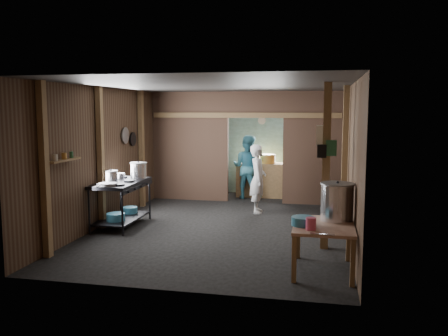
% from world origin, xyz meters
% --- Properties ---
extents(floor, '(4.50, 7.00, 0.00)m').
position_xyz_m(floor, '(0.00, 0.00, 0.00)').
color(floor, black).
rests_on(floor, ground).
extents(ceiling, '(4.50, 7.00, 0.00)m').
position_xyz_m(ceiling, '(0.00, 0.00, 2.60)').
color(ceiling, '#373635').
rests_on(ceiling, ground).
extents(wall_back, '(4.50, 0.00, 2.60)m').
position_xyz_m(wall_back, '(0.00, 3.50, 1.30)').
color(wall_back, '#4D3927').
rests_on(wall_back, ground).
extents(wall_front, '(4.50, 0.00, 2.60)m').
position_xyz_m(wall_front, '(0.00, -3.50, 1.30)').
color(wall_front, '#4D3927').
rests_on(wall_front, ground).
extents(wall_left, '(0.00, 7.00, 2.60)m').
position_xyz_m(wall_left, '(-2.25, 0.00, 1.30)').
color(wall_left, '#4D3927').
rests_on(wall_left, ground).
extents(wall_right, '(0.00, 7.00, 2.60)m').
position_xyz_m(wall_right, '(2.25, 0.00, 1.30)').
color(wall_right, '#4D3927').
rests_on(wall_right, ground).
extents(partition_left, '(1.85, 0.10, 2.60)m').
position_xyz_m(partition_left, '(-1.32, 2.20, 1.30)').
color(partition_left, '#4C3425').
rests_on(partition_left, floor).
extents(partition_right, '(1.35, 0.10, 2.60)m').
position_xyz_m(partition_right, '(1.57, 2.20, 1.30)').
color(partition_right, '#4C3425').
rests_on(partition_right, floor).
extents(partition_header, '(1.30, 0.10, 0.60)m').
position_xyz_m(partition_header, '(0.25, 2.20, 2.30)').
color(partition_header, '#4C3425').
rests_on(partition_header, wall_back).
extents(turquoise_panel, '(4.40, 0.06, 2.50)m').
position_xyz_m(turquoise_panel, '(0.00, 3.44, 1.25)').
color(turquoise_panel, '#94C8C9').
rests_on(turquoise_panel, wall_back).
extents(back_counter, '(1.20, 0.50, 0.85)m').
position_xyz_m(back_counter, '(0.30, 2.95, 0.42)').
color(back_counter, olive).
rests_on(back_counter, floor).
extents(wall_clock, '(0.20, 0.03, 0.20)m').
position_xyz_m(wall_clock, '(0.25, 3.40, 1.90)').
color(wall_clock, beige).
rests_on(wall_clock, wall_back).
extents(post_left_a, '(0.10, 0.12, 2.60)m').
position_xyz_m(post_left_a, '(-2.18, -2.60, 1.30)').
color(post_left_a, olive).
rests_on(post_left_a, floor).
extents(post_left_b, '(0.10, 0.12, 2.60)m').
position_xyz_m(post_left_b, '(-2.18, -0.80, 1.30)').
color(post_left_b, olive).
rests_on(post_left_b, floor).
extents(post_left_c, '(0.10, 0.12, 2.60)m').
position_xyz_m(post_left_c, '(-2.18, 1.20, 1.30)').
color(post_left_c, olive).
rests_on(post_left_c, floor).
extents(post_right, '(0.10, 0.12, 2.60)m').
position_xyz_m(post_right, '(2.18, -0.20, 1.30)').
color(post_right, olive).
rests_on(post_right, floor).
extents(post_free, '(0.12, 0.12, 2.60)m').
position_xyz_m(post_free, '(1.85, -1.30, 1.30)').
color(post_free, olive).
rests_on(post_free, floor).
extents(cross_beam, '(4.40, 0.12, 0.12)m').
position_xyz_m(cross_beam, '(0.00, 2.15, 2.05)').
color(cross_beam, olive).
rests_on(cross_beam, wall_left).
extents(pan_lid_big, '(0.03, 0.34, 0.34)m').
position_xyz_m(pan_lid_big, '(-2.21, 0.40, 1.65)').
color(pan_lid_big, gray).
rests_on(pan_lid_big, wall_left).
extents(pan_lid_small, '(0.03, 0.30, 0.30)m').
position_xyz_m(pan_lid_small, '(-2.21, 0.80, 1.55)').
color(pan_lid_small, black).
rests_on(pan_lid_small, wall_left).
extents(wall_shelf, '(0.14, 0.80, 0.03)m').
position_xyz_m(wall_shelf, '(-2.15, -2.10, 1.40)').
color(wall_shelf, olive).
rests_on(wall_shelf, wall_left).
extents(jar_white, '(0.07, 0.07, 0.10)m').
position_xyz_m(jar_white, '(-2.15, -2.35, 1.47)').
color(jar_white, beige).
rests_on(jar_white, wall_shelf).
extents(jar_yellow, '(0.08, 0.08, 0.10)m').
position_xyz_m(jar_yellow, '(-2.15, -2.10, 1.47)').
color(jar_yellow, '#BE8131').
rests_on(jar_yellow, wall_shelf).
extents(jar_green, '(0.06, 0.06, 0.10)m').
position_xyz_m(jar_green, '(-2.15, -1.88, 1.47)').
color(jar_green, '#245B36').
rests_on(jar_green, wall_shelf).
extents(bag_white, '(0.22, 0.15, 0.32)m').
position_xyz_m(bag_white, '(1.80, -1.22, 1.78)').
color(bag_white, beige).
rests_on(bag_white, post_free).
extents(bag_green, '(0.16, 0.12, 0.24)m').
position_xyz_m(bag_green, '(1.92, -1.36, 1.60)').
color(bag_green, '#245B36').
rests_on(bag_green, post_free).
extents(bag_black, '(0.14, 0.10, 0.20)m').
position_xyz_m(bag_black, '(1.78, -1.38, 1.55)').
color(bag_black, black).
rests_on(bag_black, post_free).
extents(gas_range, '(0.74, 1.44, 0.85)m').
position_xyz_m(gas_range, '(-1.88, -0.63, 0.43)').
color(gas_range, black).
rests_on(gas_range, floor).
extents(prep_table, '(0.80, 1.10, 0.65)m').
position_xyz_m(prep_table, '(1.83, -2.41, 0.32)').
color(prep_table, tan).
rests_on(prep_table, floor).
extents(stove_pot_large, '(0.34, 0.34, 0.33)m').
position_xyz_m(stove_pot_large, '(-1.71, -0.16, 1.00)').
color(stove_pot_large, silver).
rests_on(stove_pot_large, gas_range).
extents(stove_pot_med, '(0.30, 0.30, 0.22)m').
position_xyz_m(stove_pot_med, '(-2.05, -0.68, 0.95)').
color(stove_pot_med, silver).
rests_on(stove_pot_med, gas_range).
extents(stove_saucepan, '(0.22, 0.22, 0.11)m').
position_xyz_m(stove_saucepan, '(-2.05, -0.26, 0.91)').
color(stove_saucepan, silver).
rests_on(stove_saucepan, gas_range).
extents(frying_pan, '(0.43, 0.59, 0.07)m').
position_xyz_m(frying_pan, '(-1.88, -1.15, 0.88)').
color(frying_pan, gray).
rests_on(frying_pan, gas_range).
extents(blue_tub_front, '(0.33, 0.33, 0.14)m').
position_xyz_m(blue_tub_front, '(-1.88, -0.89, 0.23)').
color(blue_tub_front, teal).
rests_on(blue_tub_front, gas_range).
extents(blue_tub_back, '(0.30, 0.30, 0.12)m').
position_xyz_m(blue_tub_back, '(-1.88, -0.23, 0.22)').
color(blue_tub_back, teal).
rests_on(blue_tub_back, gas_range).
extents(stock_pot, '(0.56, 0.56, 0.54)m').
position_xyz_m(stock_pot, '(2.00, -2.11, 0.90)').
color(stock_pot, silver).
rests_on(stock_pot, prep_table).
extents(wash_basin, '(0.36, 0.36, 0.12)m').
position_xyz_m(wash_basin, '(1.56, -2.52, 0.71)').
color(wash_basin, teal).
rests_on(wash_basin, prep_table).
extents(pink_bucket, '(0.17, 0.17, 0.16)m').
position_xyz_m(pink_bucket, '(1.67, -2.73, 0.73)').
color(pink_bucket, '#D84E73').
rests_on(pink_bucket, prep_table).
extents(knife, '(0.30, 0.07, 0.01)m').
position_xyz_m(knife, '(1.81, -2.94, 0.65)').
color(knife, silver).
rests_on(knife, prep_table).
extents(yellow_tub, '(0.40, 0.40, 0.22)m').
position_xyz_m(yellow_tub, '(0.45, 2.95, 0.96)').
color(yellow_tub, '#BE8131').
rests_on(yellow_tub, back_counter).
extents(cook, '(0.41, 0.57, 1.45)m').
position_xyz_m(cook, '(0.47, 1.08, 0.73)').
color(cook, white).
rests_on(cook, floor).
extents(worker_back, '(0.87, 0.74, 1.56)m').
position_xyz_m(worker_back, '(-0.01, 2.65, 0.78)').
color(worker_back, teal).
rests_on(worker_back, floor).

